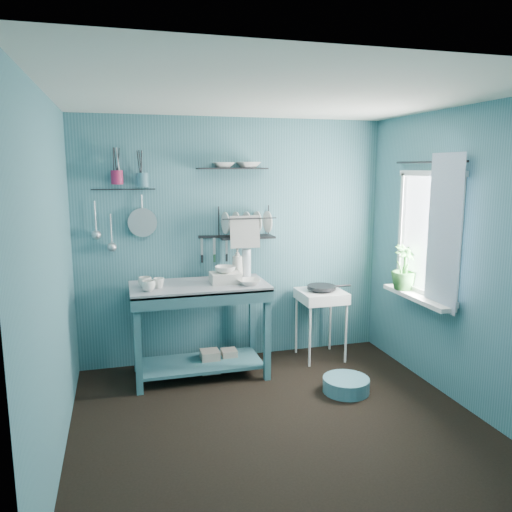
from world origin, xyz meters
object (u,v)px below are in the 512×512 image
object	(u,v)px
mug_left	(148,286)
hotplate_stand	(321,324)
frying_pan	(321,287)
utensil_cup_magenta	(117,177)
dish_rack	(247,222)
colander	(142,223)
mug_right	(145,282)
potted_plant	(404,268)
storage_tin_large	(210,361)
wash_tub	(225,278)
water_bottle	(246,263)
work_counter	(200,330)
floor_basin	(346,385)
soap_bottle	(237,263)
mug_mid	(159,283)
storage_tin_small	(229,359)
utensil_cup_teal	(142,180)

from	to	relation	value
mug_left	hotplate_stand	distance (m)	1.90
frying_pan	utensil_cup_magenta	world-z (taller)	utensil_cup_magenta
dish_rack	colander	world-z (taller)	same
mug_right	potted_plant	world-z (taller)	potted_plant
storage_tin_large	frying_pan	bearing A→B (deg)	3.15
wash_tub	water_bottle	xyz separation A→B (m)	(0.27, 0.24, 0.09)
work_counter	dish_rack	xyz separation A→B (m)	(0.54, 0.28, 1.00)
potted_plant	water_bottle	bearing A→B (deg)	156.30
dish_rack	potted_plant	bearing A→B (deg)	-20.67
mug_left	water_bottle	bearing A→B (deg)	20.81
floor_basin	water_bottle	bearing A→B (deg)	126.04
potted_plant	work_counter	bearing A→B (deg)	168.26
soap_bottle	storage_tin_large	world-z (taller)	soap_bottle
frying_pan	utensil_cup_magenta	bearing A→B (deg)	173.80
mug_left	potted_plant	bearing A→B (deg)	-5.74
dish_rack	storage_tin_large	size ratio (longest dim) A/B	2.50
mug_mid	soap_bottle	xyz separation A→B (m)	(0.80, 0.26, 0.10)
frying_pan	colander	world-z (taller)	colander
soap_bottle	utensil_cup_magenta	size ratio (longest dim) A/B	2.30
mug_right	frying_pan	size ratio (longest dim) A/B	0.41
hotplate_stand	potted_plant	distance (m)	1.07
mug_left	dish_rack	world-z (taller)	dish_rack
wash_tub	floor_basin	bearing A→B (deg)	-36.30
storage_tin_large	storage_tin_small	world-z (taller)	storage_tin_large
colander	floor_basin	bearing A→B (deg)	-32.70
frying_pan	potted_plant	world-z (taller)	potted_plant
work_counter	frying_pan	world-z (taller)	work_counter
hotplate_stand	storage_tin_large	bearing A→B (deg)	-172.38
hotplate_stand	colander	bearing A→B (deg)	176.57
dish_rack	colander	bearing A→B (deg)	-178.97
work_counter	potted_plant	distance (m)	2.07
hotplate_stand	frying_pan	xyz separation A→B (m)	(-0.00, 0.00, 0.40)
work_counter	dish_rack	world-z (taller)	dish_rack
work_counter	water_bottle	world-z (taller)	water_bottle
dish_rack	work_counter	bearing A→B (deg)	-146.75
mug_left	frying_pan	size ratio (longest dim) A/B	0.41
mug_left	water_bottle	size ratio (longest dim) A/B	0.44
hotplate_stand	utensil_cup_teal	distance (m)	2.35
mug_left	storage_tin_large	distance (m)	1.05
dish_rack	potted_plant	world-z (taller)	dish_rack
colander	potted_plant	size ratio (longest dim) A/B	0.64
mug_left	mug_mid	xyz separation A→B (m)	(0.10, 0.10, -0.00)
work_counter	utensil_cup_teal	bearing A→B (deg)	154.88
utensil_cup_teal	potted_plant	size ratio (longest dim) A/B	0.30
mug_left	storage_tin_small	bearing A→B (deg)	17.10
dish_rack	utensil_cup_magenta	size ratio (longest dim) A/B	4.23
mug_mid	floor_basin	bearing A→B (deg)	-22.66
work_counter	potted_plant	size ratio (longest dim) A/B	2.97
mug_right	floor_basin	size ratio (longest dim) A/B	0.29
mug_left	floor_basin	size ratio (longest dim) A/B	0.29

